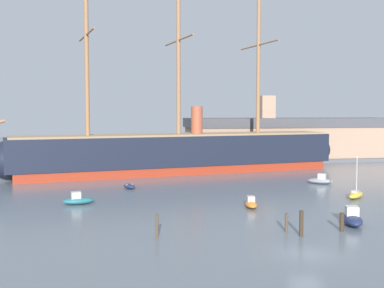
% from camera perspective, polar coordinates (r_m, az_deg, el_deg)
% --- Properties ---
extents(ground_plane, '(400.00, 400.00, 0.00)m').
position_cam_1_polar(ground_plane, '(39.66, 13.28, -12.50)').
color(ground_plane, slate).
extents(tall_ship, '(71.38, 20.34, 34.60)m').
position_cam_1_polar(tall_ship, '(88.59, -1.58, -0.98)').
color(tall_ship, maroon).
rests_on(tall_ship, ground).
extents(motorboat_foreground_right, '(3.05, 4.63, 1.80)m').
position_cam_1_polar(motorboat_foreground_right, '(50.56, 18.35, -8.32)').
color(motorboat_foreground_right, '#1E284C').
rests_on(motorboat_foreground_right, ground).
extents(motorboat_near_centre, '(1.71, 3.31, 1.33)m').
position_cam_1_polar(motorboat_near_centre, '(57.01, 6.95, -6.97)').
color(motorboat_near_centre, orange).
rests_on(motorboat_near_centre, ground).
extents(motorboat_mid_left, '(3.86, 2.03, 1.55)m').
position_cam_1_polar(motorboat_mid_left, '(60.03, -13.28, -6.43)').
color(motorboat_mid_left, '#236670').
rests_on(motorboat_mid_left, ground).
extents(sailboat_mid_right, '(3.92, 3.78, 5.46)m').
position_cam_1_polar(sailboat_mid_right, '(66.12, 18.71, -5.67)').
color(sailboat_mid_right, gold).
rests_on(sailboat_mid_right, ground).
extents(dinghy_alongside_bow, '(2.19, 3.06, 0.66)m').
position_cam_1_polar(dinghy_alongside_bow, '(71.05, -7.38, -4.96)').
color(dinghy_alongside_bow, '#1E284C').
rests_on(dinghy_alongside_bow, ground).
extents(motorboat_alongside_stern, '(4.03, 3.44, 1.59)m').
position_cam_1_polar(motorboat_alongside_stern, '(77.74, 14.87, -4.14)').
color(motorboat_alongside_stern, gray).
rests_on(motorboat_alongside_stern, ground).
extents(motorboat_far_left, '(4.38, 4.15, 1.79)m').
position_cam_1_polar(motorboat_far_left, '(88.81, -17.25, -3.17)').
color(motorboat_far_left, gold).
rests_on(motorboat_far_left, ground).
extents(dinghy_distant_centre, '(2.38, 1.44, 0.53)m').
position_cam_1_polar(dinghy_distant_centre, '(103.11, 0.56, -2.28)').
color(dinghy_distant_centre, gold).
rests_on(dinghy_distant_centre, ground).
extents(mooring_piling_nearest, '(0.29, 0.29, 1.79)m').
position_cam_1_polar(mooring_piling_nearest, '(45.92, 11.05, -9.07)').
color(mooring_piling_nearest, '#4C3D2D').
rests_on(mooring_piling_nearest, ground).
extents(mooring_piling_left_pair, '(0.26, 0.26, 2.13)m').
position_cam_1_polar(mooring_piling_left_pair, '(43.20, -4.14, -9.60)').
color(mooring_piling_left_pair, '#4C3D2D').
rests_on(mooring_piling_left_pair, ground).
extents(mooring_piling_right_pair, '(0.41, 0.41, 1.70)m').
position_cam_1_polar(mooring_piling_right_pair, '(47.63, 17.22, -8.76)').
color(mooring_piling_right_pair, '#382B1E').
rests_on(mooring_piling_right_pair, ground).
extents(mooring_piling_midwater, '(0.36, 0.36, 2.31)m').
position_cam_1_polar(mooring_piling_midwater, '(44.73, 12.74, -9.10)').
color(mooring_piling_midwater, '#382B1E').
rests_on(mooring_piling_midwater, ground).
extents(dockside_warehouse_right, '(53.19, 17.57, 14.91)m').
position_cam_1_polar(dockside_warehouse_right, '(115.52, 11.68, 0.58)').
color(dockside_warehouse_right, '#565659').
rests_on(dockside_warehouse_right, ground).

